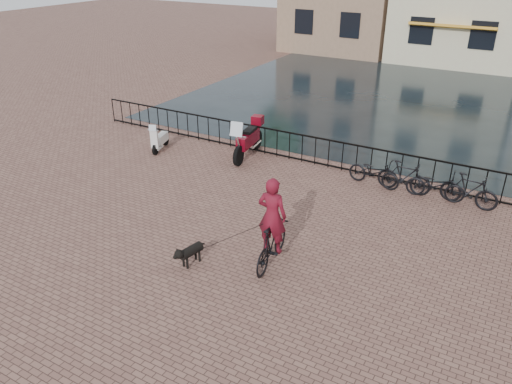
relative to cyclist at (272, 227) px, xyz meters
The scene contains 11 objects.
ground 2.40m from the cyclist, 119.04° to the right, with size 100.00×100.00×0.00m, color brown.
canal_water 15.46m from the cyclist, 93.94° to the left, with size 20.00×20.00×0.00m, color black.
railing 6.20m from the cyclist, 99.86° to the left, with size 20.00×0.05×1.02m.
cyclist is the anchor object (origin of this frame).
dog 2.06m from the cyclist, 149.51° to the right, with size 0.45×0.92×0.60m.
motorcycle 6.85m from the cyclist, 125.41° to the left, with size 0.87×2.36×1.64m.
scooter 8.46m from the cyclist, 147.77° to the left, with size 0.73×1.33×1.19m.
parked_bike_0 5.57m from the cyclist, 82.32° to the left, with size 0.60×1.72×0.90m, color black.
parked_bike_1 5.77m from the cyclist, 72.89° to the left, with size 0.47×1.66×1.00m, color black.
parked_bike_2 6.12m from the cyclist, 64.32° to the left, with size 0.60×1.72×0.90m, color black.
parked_bike_3 6.58m from the cyclist, 56.82° to the left, with size 0.47×1.66×1.00m, color black.
Camera 1 is at (5.75, -7.00, 6.94)m, focal length 35.00 mm.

